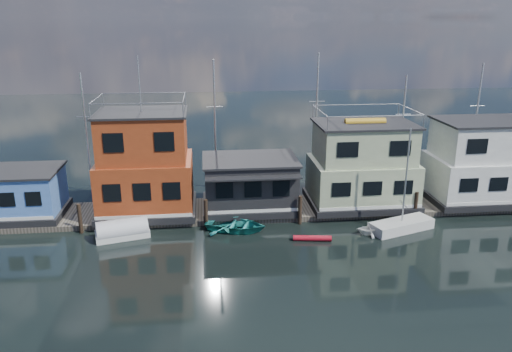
{
  "coord_description": "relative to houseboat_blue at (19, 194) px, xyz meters",
  "views": [
    {
      "loc": [
        -3.85,
        -25.01,
        14.87
      ],
      "look_at": [
        -0.02,
        12.0,
        3.0
      ],
      "focal_mm": 35.0,
      "sensor_mm": 36.0,
      "label": 1
    }
  ],
  "objects": [
    {
      "name": "dinghy_white",
      "position": [
        25.55,
        -5.24,
        -1.72
      ],
      "size": [
        1.85,
        1.6,
        0.96
      ],
      "primitive_type": "imported",
      "rotation": [
        0.0,
        0.0,
        1.56
      ],
      "color": "white",
      "rests_on": "ground"
    },
    {
      "name": "tarp_runabout",
      "position": [
        8.1,
        -3.98,
        -1.65
      ],
      "size": [
        3.9,
        2.34,
        1.48
      ],
      "rotation": [
        0.0,
        0.0,
        0.26
      ],
      "color": "silver",
      "rests_on": "ground"
    },
    {
      "name": "background_masts",
      "position": [
        22.76,
        6.0,
        3.35
      ],
      "size": [
        36.4,
        0.16,
        12.0
      ],
      "color": "silver",
      "rests_on": "ground"
    },
    {
      "name": "red_kayak",
      "position": [
        21.32,
        -5.84,
        -2.01
      ],
      "size": [
        2.69,
        0.76,
        0.39
      ],
      "primitive_type": "cylinder",
      "rotation": [
        0.0,
        1.57,
        -0.14
      ],
      "color": "#B41323",
      "rests_on": "ground"
    },
    {
      "name": "houseboat_white",
      "position": [
        36.5,
        0.0,
        1.33
      ],
      "size": [
        8.4,
        5.9,
        6.66
      ],
      "color": "black",
      "rests_on": "dock"
    },
    {
      "name": "day_sailer",
      "position": [
        28.17,
        -4.73,
        -1.77
      ],
      "size": [
        5.08,
        3.13,
        7.61
      ],
      "rotation": [
        0.0,
        0.0,
        0.34
      ],
      "color": "beige",
      "rests_on": "ground"
    },
    {
      "name": "dinghy_teal",
      "position": [
        16.12,
        -3.58,
        -1.75
      ],
      "size": [
        5.19,
        4.39,
        0.92
      ],
      "primitive_type": "imported",
      "rotation": [
        0.0,
        0.0,
        1.25
      ],
      "color": "teal",
      "rests_on": "ground"
    },
    {
      "name": "houseboat_blue",
      "position": [
        0.0,
        0.0,
        0.0
      ],
      "size": [
        6.4,
        4.9,
        3.66
      ],
      "color": "black",
      "rests_on": "dock"
    },
    {
      "name": "houseboat_green",
      "position": [
        26.5,
        0.0,
        1.34
      ],
      "size": [
        8.4,
        5.9,
        7.03
      ],
      "color": "black",
      "rests_on": "dock"
    },
    {
      "name": "dock",
      "position": [
        18.0,
        0.0,
        -2.01
      ],
      "size": [
        48.0,
        5.0,
        0.4
      ],
      "primitive_type": "cube",
      "color": "#595147",
      "rests_on": "ground"
    },
    {
      "name": "houseboat_red",
      "position": [
        9.5,
        0.0,
        1.9
      ],
      "size": [
        7.4,
        5.9,
        11.86
      ],
      "color": "black",
      "rests_on": "dock"
    },
    {
      "name": "houseboat_dark",
      "position": [
        17.5,
        -0.02,
        0.21
      ],
      "size": [
        7.4,
        6.1,
        4.06
      ],
      "color": "black",
      "rests_on": "dock"
    },
    {
      "name": "pilings",
      "position": [
        17.67,
        -2.8,
        -1.11
      ],
      "size": [
        42.28,
        0.28,
        2.2
      ],
      "color": "#2D2116",
      "rests_on": "ground"
    },
    {
      "name": "ground",
      "position": [
        18.0,
        -12.0,
        -2.21
      ],
      "size": [
        160.0,
        160.0,
        0.0
      ],
      "primitive_type": "plane",
      "color": "black",
      "rests_on": "ground"
    }
  ]
}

